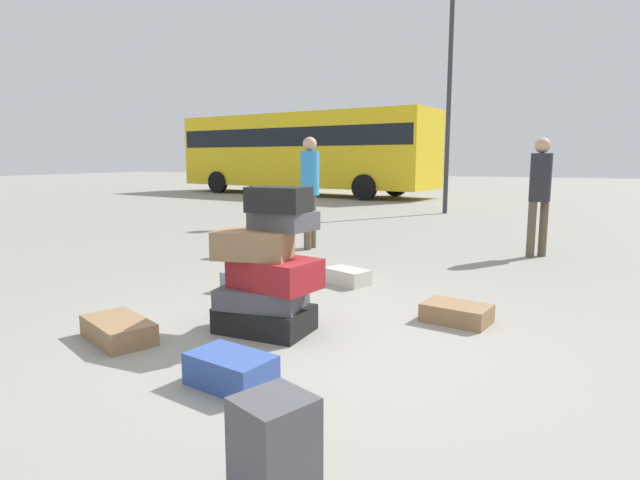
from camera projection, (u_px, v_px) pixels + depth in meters
The scene contains 12 objects.
ground_plane at pixel (308, 346), 4.13m from camera, with size 80.00×80.00×0.00m, color gray.
suitcase_tower at pixel (268, 273), 4.41m from camera, with size 0.90×0.65×1.23m.
suitcase_brown_left_side at pixel (457, 313), 4.72m from camera, with size 0.57×0.38×0.16m, color olive.
suitcase_brown_foreground_far at pixel (118, 330), 4.24m from camera, with size 0.69×0.38×0.17m, color olive.
suitcase_charcoal_upright_blue at pixel (275, 460), 2.10m from camera, with size 0.27×0.28×0.53m, color #4C4C51.
suitcase_slate_behind_tower at pixel (252, 281), 5.82m from camera, with size 0.59×0.40×0.21m, color gray.
suitcase_cream_white_trunk at pixel (347, 277), 6.13m from camera, with size 0.50×0.30×0.18m, color beige.
suitcase_navy_foreground_near at pixel (231, 370), 3.39m from camera, with size 0.55×0.34×0.21m, color #334F99.
person_bearded_onlooker at pixel (540, 187), 7.71m from camera, with size 0.30×0.30×1.75m.
person_tourist_with_camera at pixel (310, 183), 8.40m from camera, with size 0.30×0.34×1.79m.
parked_bus at pixel (303, 148), 20.96m from camera, with size 11.04×4.14×3.15m.
lamp_post at pixel (451, 39), 13.33m from camera, with size 0.36×0.36×6.90m.
Camera 1 is at (1.74, -3.55, 1.46)m, focal length 29.57 mm.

